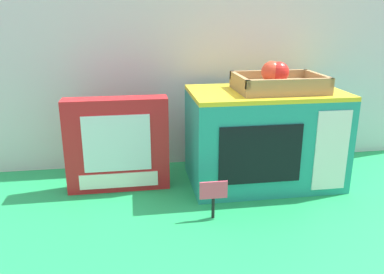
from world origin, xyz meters
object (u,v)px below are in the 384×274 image
at_px(toy_microwave, 264,137).
at_px(food_groups_crate, 278,82).
at_px(price_sign, 213,194).
at_px(cookie_set_box, 117,145).

relative_size(toy_microwave, food_groups_crate, 1.80).
height_order(food_groups_crate, price_sign, food_groups_crate).
relative_size(food_groups_crate, cookie_set_box, 0.84).
relative_size(toy_microwave, cookie_set_box, 1.51).
bearing_deg(cookie_set_box, food_groups_crate, -2.73).
bearing_deg(price_sign, toy_microwave, 46.81).
height_order(toy_microwave, food_groups_crate, food_groups_crate).
height_order(toy_microwave, cookie_set_box, toy_microwave).
bearing_deg(toy_microwave, cookie_set_box, 178.46).
bearing_deg(toy_microwave, food_groups_crate, -19.42).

